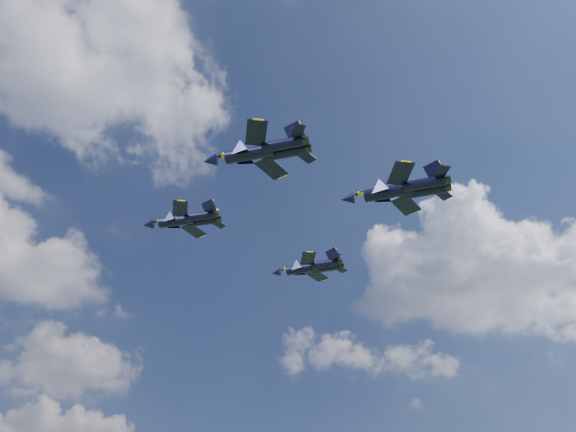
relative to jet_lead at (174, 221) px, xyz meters
The scene contains 4 objects.
jet_lead is the anchor object (origin of this frame).
jet_left 26.08m from the jet_lead, 86.72° to the right, with size 14.68×14.52×3.97m.
jet_right 26.35m from the jet_lead, ahead, with size 13.10×13.59×3.63m.
jet_slot 37.08m from the jet_lead, 46.93° to the right, with size 15.96×16.06×4.36m.
Camera 1 is at (-36.30, -67.70, 3.34)m, focal length 35.00 mm.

